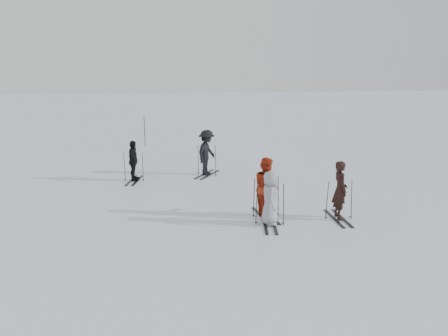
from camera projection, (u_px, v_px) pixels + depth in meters
name	position (u px, v px, depth m)	size (l,w,h in m)	color
ground	(228.00, 205.00, 14.21)	(120.00, 120.00, 0.00)	silver
skier_near_dark	(340.00, 191.00, 12.73)	(0.63, 0.41, 1.72)	black
skier_red	(266.00, 188.00, 12.95)	(0.86, 0.67, 1.78)	#A52A12
skier_grey	(270.00, 199.00, 12.29)	(0.75, 0.49, 1.54)	#989CA1
skier_uphill_left	(133.00, 161.00, 16.98)	(0.92, 0.38, 1.57)	black
skier_uphill_far	(207.00, 153.00, 17.89)	(1.19, 0.69, 1.85)	black
skis_near_dark	(339.00, 199.00, 12.79)	(0.88, 1.66, 1.21)	black
skis_red	(266.00, 196.00, 13.01)	(0.91, 1.71, 1.25)	black
skis_grey	(270.00, 204.00, 12.33)	(0.90, 1.70, 1.24)	black
skis_uphill_left	(134.00, 166.00, 17.02)	(0.86, 1.62, 1.18)	black
skis_uphill_far	(207.00, 160.00, 17.96)	(0.94, 1.77, 1.29)	black
piste_marker	(145.00, 131.00, 24.21)	(0.04, 0.04, 1.74)	black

